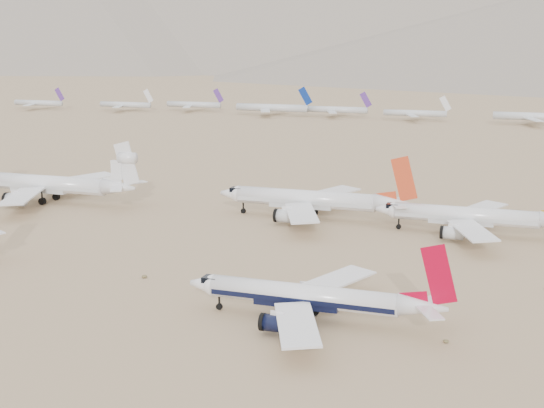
{
  "coord_description": "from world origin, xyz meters",
  "views": [
    {
      "loc": [
        34.03,
        -101.3,
        41.61
      ],
      "look_at": [
        -18.81,
        51.17,
        7.0
      ],
      "focal_mm": 50.0,
      "sensor_mm": 36.0,
      "label": 1
    }
  ],
  "objects": [
    {
      "name": "row2_gold_tail",
      "position": [
        23.02,
        65.74,
        4.15
      ],
      "size": [
        41.72,
        40.8,
        14.85
      ],
      "color": "white",
      "rests_on": "ground"
    },
    {
      "name": "main_airliner",
      "position": [
        4.39,
        3.59,
        3.81
      ],
      "size": [
        39.31,
        38.4,
        13.87
      ],
      "color": "white",
      "rests_on": "ground"
    },
    {
      "name": "desert_scrub",
      "position": [
        -20.73,
        -21.89,
        0.28
      ],
      "size": [
        233.6,
        121.67,
        0.63
      ],
      "color": "brown",
      "rests_on": "ground"
    },
    {
      "name": "row2_white_trijet",
      "position": [
        -84.62,
        64.63,
        5.04
      ],
      "size": [
        49.15,
        48.03,
        17.42
      ],
      "color": "white",
      "rests_on": "ground"
    },
    {
      "name": "ground",
      "position": [
        0.0,
        0.0,
        0.0
      ],
      "size": [
        7000.0,
        7000.0,
        0.0
      ],
      "primitive_type": "plane",
      "color": "olive",
      "rests_on": "ground"
    },
    {
      "name": "row2_orange_tail",
      "position": [
        -14.59,
        69.3,
        4.59
      ],
      "size": [
        45.88,
        44.88,
        16.36
      ],
      "color": "white",
      "rests_on": "ground"
    }
  ]
}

